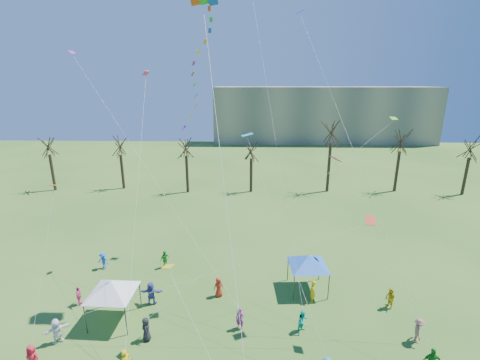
{
  "coord_description": "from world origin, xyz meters",
  "views": [
    {
      "loc": [
        1.5,
        -13.8,
        16.6
      ],
      "look_at": [
        0.98,
        5.0,
        11.0
      ],
      "focal_mm": 25.0,
      "sensor_mm": 36.0,
      "label": 1
    }
  ],
  "objects_px": {
    "big_box_kite": "(202,72)",
    "canopy_tent_white": "(112,287)",
    "distant_building": "(322,114)",
    "canopy_tent_blue": "(308,260)"
  },
  "relations": [
    {
      "from": "canopy_tent_white",
      "to": "big_box_kite",
      "type": "bearing_deg",
      "value": 26.34
    },
    {
      "from": "distant_building",
      "to": "canopy_tent_white",
      "type": "bearing_deg",
      "value": -111.62
    },
    {
      "from": "canopy_tent_blue",
      "to": "distant_building",
      "type": "bearing_deg",
      "value": 77.7
    },
    {
      "from": "canopy_tent_blue",
      "to": "canopy_tent_white",
      "type": "bearing_deg",
      "value": -164.11
    },
    {
      "from": "big_box_kite",
      "to": "canopy_tent_white",
      "type": "bearing_deg",
      "value": -153.66
    },
    {
      "from": "distant_building",
      "to": "big_box_kite",
      "type": "distance_m",
      "value": 76.99
    },
    {
      "from": "distant_building",
      "to": "canopy_tent_blue",
      "type": "height_order",
      "value": "distant_building"
    },
    {
      "from": "distant_building",
      "to": "canopy_tent_blue",
      "type": "relative_size",
      "value": 14.25
    },
    {
      "from": "big_box_kite",
      "to": "canopy_tent_white",
      "type": "relative_size",
      "value": 5.5
    },
    {
      "from": "distant_building",
      "to": "canopy_tent_blue",
      "type": "bearing_deg",
      "value": -102.3
    }
  ]
}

